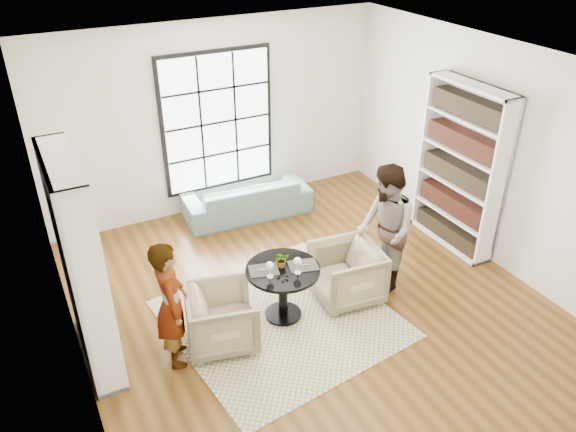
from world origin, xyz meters
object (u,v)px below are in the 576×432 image
person_right (385,230)px  wine_glass_left (270,266)px  pedestal_table (283,282)px  person_left (171,304)px  flower_centerpiece (282,259)px  armchair_right (346,273)px  armchair_left (222,318)px  wine_glass_right (298,262)px  sofa (247,198)px

person_right → wine_glass_left: bearing=-69.7°
pedestal_table → person_left: bearing=-176.0°
person_right → flower_centerpiece: (-1.42, 0.09, -0.06)m
armchair_right → person_left: bearing=-81.7°
pedestal_table → armchair_right: armchair_right is taller
armchair_right → person_right: size_ratio=0.47×
flower_centerpiece → person_right: bearing=-3.5°
wine_glass_left → pedestal_table: bearing=20.8°
armchair_left → person_left: size_ratio=0.52×
armchair_right → wine_glass_right: (-0.77, -0.12, 0.49)m
pedestal_table → wine_glass_left: wine_glass_left is taller
pedestal_table → person_left: person_left is taller
armchair_right → flower_centerpiece: bearing=-88.9°
pedestal_table → person_right: 1.47m
flower_centerpiece → armchair_right: bearing=-5.7°
armchair_right → wine_glass_left: bearing=-81.1°
pedestal_table → wine_glass_right: bearing=-55.8°
wine_glass_left → person_left: bearing=-179.1°
armchair_left → armchair_right: (1.71, 0.06, 0.01)m
wine_glass_left → wine_glass_right: bearing=-14.3°
person_left → sofa: bearing=-25.2°
wine_glass_right → sofa: bearing=78.7°
wine_glass_left → armchair_left: bearing=-178.4°
pedestal_table → flower_centerpiece: size_ratio=4.52×
sofa → person_right: (0.78, -2.56, 0.57)m
flower_centerpiece → wine_glass_left: bearing=-149.5°
armchair_left → wine_glass_left: size_ratio=3.83×
armchair_left → person_right: size_ratio=0.46×
wine_glass_right → person_left: bearing=177.6°
person_right → wine_glass_left: size_ratio=8.39×
wine_glass_left → person_right: bearing=1.4°
pedestal_table → armchair_right: (0.88, -0.04, -0.15)m
wine_glass_right → flower_centerpiece: wine_glass_right is taller
sofa → armchair_left: armchair_left is taller
person_right → flower_centerpiece: 1.43m
person_left → flower_centerpiece: person_left is taller
armchair_left → wine_glass_left: bearing=-75.0°
armchair_right → person_right: bearing=96.9°
person_left → wine_glass_right: 1.49m
sofa → wine_glass_right: (-0.54, -2.68, 0.57)m
person_right → wine_glass_right: (-1.32, -0.12, 0.00)m
person_left → person_right: person_right is taller
person_right → person_left: bearing=-69.9°
armchair_left → person_left: 0.68m
armchair_left → flower_centerpiece: flower_centerpiece is taller
pedestal_table → flower_centerpiece: 0.29m
pedestal_table → flower_centerpiece: flower_centerpiece is taller
sofa → person_right: 2.74m
armchair_left → person_left: person_left is taller
sofa → wine_glass_left: size_ratio=9.76×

